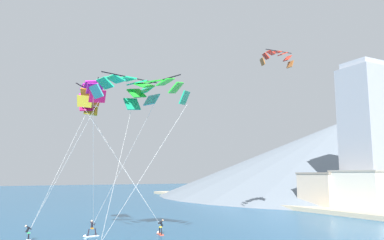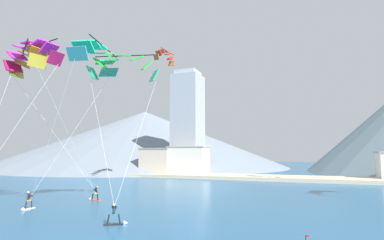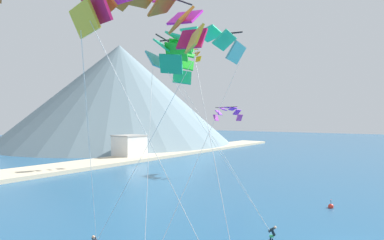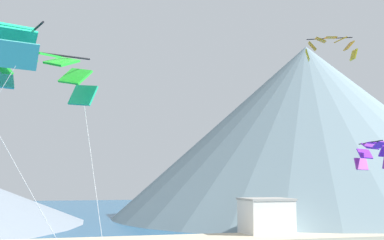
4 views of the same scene
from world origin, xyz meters
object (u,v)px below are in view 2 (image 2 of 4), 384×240
at_px(kitesurfer_far_left, 27,204).
at_px(parafoil_kite_near_lead, 124,64).
at_px(parafoil_kite_near_trail, 33,53).
at_px(parafoil_kite_mid_center, 30,59).
at_px(kitesurfer_near_lead, 117,218).
at_px(parafoil_kite_far_left, 95,55).
at_px(kitesurfer_mid_center, 94,196).
at_px(parafoil_kite_distant_mid_solo, 165,55).

xyz_separation_m(kitesurfer_far_left, parafoil_kite_near_lead, (7.64, 3.88, 13.67)).
xyz_separation_m(parafoil_kite_near_trail, parafoil_kite_mid_center, (-0.56, 0.14, -0.49)).
bearing_deg(kitesurfer_near_lead, parafoil_kite_far_left, 148.42).
xyz_separation_m(parafoil_kite_near_lead, parafoil_kite_near_trail, (-7.50, -4.39, 0.80)).
xyz_separation_m(parafoil_kite_near_trail, parafoil_kite_far_left, (5.91, 2.00, -0.38)).
xyz_separation_m(kitesurfer_near_lead, kitesurfer_mid_center, (-9.54, 8.79, -0.01)).
bearing_deg(parafoil_kite_mid_center, kitesurfer_far_left, 40.80).
bearing_deg(parafoil_kite_near_trail, parafoil_kite_mid_center, 165.62).
height_order(kitesurfer_near_lead, kitesurfer_mid_center, kitesurfer_near_lead).
bearing_deg(kitesurfer_mid_center, parafoil_kite_far_left, -52.80).
height_order(parafoil_kite_near_lead, parafoil_kite_near_trail, parafoil_kite_near_trail).
height_order(kitesurfer_mid_center, parafoil_kite_near_trail, parafoil_kite_near_trail).
bearing_deg(parafoil_kite_near_lead, parafoil_kite_mid_center, -152.23).
bearing_deg(parafoil_kite_far_left, parafoil_kite_mid_center, -164.05).
bearing_deg(parafoil_kite_distant_mid_solo, kitesurfer_far_left, -94.67).
distance_m(kitesurfer_near_lead, parafoil_kite_near_lead, 15.32).
height_order(kitesurfer_near_lead, parafoil_kite_distant_mid_solo, parafoil_kite_distant_mid_solo).
relative_size(kitesurfer_far_left, parafoil_kite_distant_mid_solo, 0.38).
distance_m(parafoil_kite_mid_center, parafoil_kite_distant_mid_solo, 25.43).
relative_size(kitesurfer_mid_center, parafoil_kite_distant_mid_solo, 0.37).
relative_size(kitesurfer_far_left, parafoil_kite_near_trail, 0.12).
xyz_separation_m(parafoil_kite_near_lead, parafoil_kite_mid_center, (-8.07, -4.25, 0.30)).
bearing_deg(kitesurfer_far_left, parafoil_kite_far_left, 13.80).
xyz_separation_m(parafoil_kite_near_lead, parafoil_kite_distant_mid_solo, (-5.70, 19.90, 7.91)).
distance_m(kitesurfer_far_left, parafoil_kite_near_trail, 14.47).
bearing_deg(parafoil_kite_near_lead, parafoil_kite_distant_mid_solo, 105.98).
relative_size(parafoil_kite_near_lead, parafoil_kite_near_trail, 0.95).
bearing_deg(parafoil_kite_distant_mid_solo, parafoil_kite_mid_center, -95.59).
height_order(kitesurfer_near_lead, parafoil_kite_mid_center, parafoil_kite_mid_center).
bearing_deg(parafoil_kite_far_left, parafoil_kite_near_lead, 56.46).
bearing_deg(kitesurfer_mid_center, parafoil_kite_near_lead, -28.23).
bearing_deg(parafoil_kite_mid_center, parafoil_kite_far_left, 15.95).
relative_size(kitesurfer_mid_center, parafoil_kite_mid_center, 0.12).
relative_size(kitesurfer_far_left, parafoil_kite_mid_center, 0.12).
bearing_deg(parafoil_kite_near_lead, kitesurfer_near_lead, -56.42).
distance_m(parafoil_kite_near_trail, parafoil_kite_far_left, 6.25).
distance_m(kitesurfer_near_lead, parafoil_kite_near_trail, 18.42).
bearing_deg(parafoil_kite_mid_center, parafoil_kite_near_lead, 27.77).
bearing_deg(parafoil_kite_near_lead, parafoil_kite_near_trail, -149.65).
height_order(kitesurfer_near_lead, parafoil_kite_near_trail, parafoil_kite_near_trail).
xyz_separation_m(kitesurfer_far_left, parafoil_kite_distant_mid_solo, (1.94, 23.79, 21.58)).
distance_m(parafoil_kite_near_lead, parafoil_kite_distant_mid_solo, 22.16).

